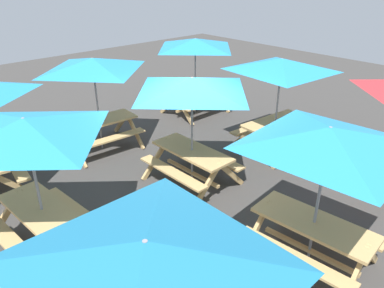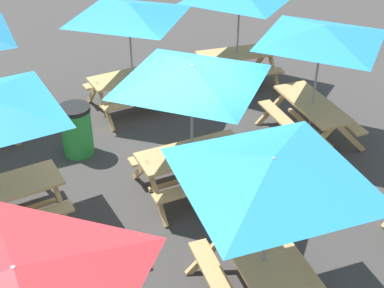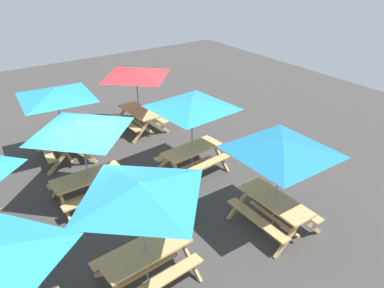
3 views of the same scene
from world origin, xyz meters
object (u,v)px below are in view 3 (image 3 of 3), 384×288
picnic_table_5 (57,98)px  trash_bin_green (177,201)px  picnic_table_7 (136,77)px  picnic_table_2 (192,109)px  picnic_table_8 (141,198)px  picnic_table_4 (282,153)px  picnic_table_0 (81,133)px

picnic_table_5 → trash_bin_green: picnic_table_5 is taller
picnic_table_5 → picnic_table_7: size_ratio=1.21×
picnic_table_2 → picnic_table_7: bearing=-95.9°
picnic_table_2 → picnic_table_8: same height
picnic_table_4 → picnic_table_8: bearing=85.0°
picnic_table_8 → picnic_table_0: bearing=-95.5°
picnic_table_2 → trash_bin_green: bearing=41.0°
picnic_table_5 → trash_bin_green: size_ratio=2.88×
picnic_table_0 → picnic_table_2: (-0.29, -3.01, 0.00)m
picnic_table_2 → picnic_table_8: (-2.86, 3.07, 0.00)m
picnic_table_0 → picnic_table_5: same height
picnic_table_2 → picnic_table_4: size_ratio=1.00×
picnic_table_4 → trash_bin_green: size_ratio=2.89×
picnic_table_0 → picnic_table_4: (-3.42, -3.18, 0.00)m
picnic_table_4 → trash_bin_green: 2.74m
picnic_table_7 → picnic_table_8: same height
trash_bin_green → picnic_table_4: bearing=-132.0°
picnic_table_0 → picnic_table_4: 4.67m
picnic_table_7 → picnic_table_8: (-6.25, 3.12, 0.00)m
picnic_table_2 → picnic_table_7: 3.39m
picnic_table_8 → picnic_table_5: bearing=-97.0°
picnic_table_0 → picnic_table_5: (2.61, -0.21, 0.00)m
picnic_table_7 → trash_bin_green: size_ratio=2.38×
picnic_table_5 → trash_bin_green: 4.90m
picnic_table_4 → trash_bin_green: bearing=47.9°
picnic_table_0 → picnic_table_4: same height
picnic_table_2 → picnic_table_8: bearing=37.8°
picnic_table_5 → picnic_table_7: 2.89m
picnic_table_5 → picnic_table_0: bearing=-179.8°
picnic_table_5 → picnic_table_4: bearing=-149.0°
picnic_table_0 → picnic_table_7: bearing=-135.1°
picnic_table_0 → picnic_table_8: (-3.15, 0.06, 0.00)m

